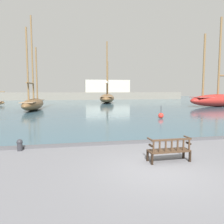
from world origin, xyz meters
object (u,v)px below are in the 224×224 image
object	(u,v)px
sailboat_distant_harbor	(33,103)
mooring_bollard	(20,144)
park_bench	(169,150)
sailboat_centre_channel	(107,97)
sailboat_mid_port	(219,99)
channel_buoy	(161,115)

from	to	relation	value
sailboat_distant_harbor	mooring_bollard	xyz separation A→B (m)	(2.43, -20.46, -0.76)
park_bench	mooring_bollard	distance (m)	6.49
sailboat_centre_channel	sailboat_mid_port	bearing A→B (deg)	-41.62
sailboat_distant_harbor	mooring_bollard	bearing A→B (deg)	-83.23
sailboat_distant_harbor	channel_buoy	world-z (taller)	sailboat_distant_harbor
park_bench	channel_buoy	size ratio (longest dim) A/B	1.34
mooring_bollard	channel_buoy	size ratio (longest dim) A/B	0.44
sailboat_centre_channel	channel_buoy	distance (m)	26.54
sailboat_distant_harbor	mooring_bollard	world-z (taller)	sailboat_distant_harbor
sailboat_centre_channel	channel_buoy	bearing A→B (deg)	-89.02
mooring_bollard	sailboat_centre_channel	bearing A→B (deg)	73.87
sailboat_mid_port	sailboat_distant_harbor	bearing A→B (deg)	-178.60
park_bench	channel_buoy	bearing A→B (deg)	67.48
sailboat_mid_port	park_bench	bearing A→B (deg)	-130.35
park_bench	sailboat_distant_harbor	xyz separation A→B (m)	(-8.32, 23.18, 0.58)
sailboat_distant_harbor	sailboat_centre_channel	size ratio (longest dim) A/B	0.97
sailboat_mid_port	sailboat_distant_harbor	size ratio (longest dim) A/B	1.14
sailboat_centre_channel	park_bench	bearing A→B (deg)	-96.49
sailboat_distant_harbor	channel_buoy	xyz separation A→B (m)	(13.10, -11.64, -0.71)
sailboat_distant_harbor	channel_buoy	size ratio (longest dim) A/B	10.23
sailboat_distant_harbor	sailboat_centre_channel	xyz separation A→B (m)	(12.65, 14.88, 0.16)
sailboat_mid_port	mooring_bollard	world-z (taller)	sailboat_mid_port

